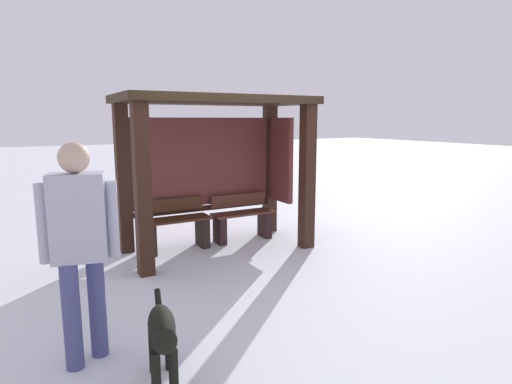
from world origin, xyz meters
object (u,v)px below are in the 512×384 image
object	(u,v)px
bench_center_inside	(242,220)
person_walking	(80,237)
bus_shelter	(217,142)
bench_left_inside	(176,228)
dog	(162,334)

from	to	relation	value
bench_center_inside	person_walking	bearing A→B (deg)	-136.83
bus_shelter	bench_center_inside	size ratio (longest dim) A/B	2.74
bus_shelter	bench_left_inside	xyz separation A→B (m)	(-0.65, 0.14, -1.30)
dog	bench_center_inside	bearing A→B (deg)	54.33
bus_shelter	dog	size ratio (longest dim) A/B	3.34
bench_center_inside	bus_shelter	bearing A→B (deg)	-164.29
bench_left_inside	person_walking	distance (m)	3.17
person_walking	dog	bearing A→B (deg)	-54.45
person_walking	bench_center_inside	bearing A→B (deg)	43.17
bench_left_inside	person_walking	bearing A→B (deg)	-122.19
person_walking	dog	world-z (taller)	person_walking
bench_center_inside	person_walking	size ratio (longest dim) A/B	0.57
bus_shelter	bench_center_inside	xyz separation A→B (m)	(0.49, 0.14, -1.30)
bench_left_inside	dog	size ratio (longest dim) A/B	1.22
person_walking	dog	distance (m)	1.01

